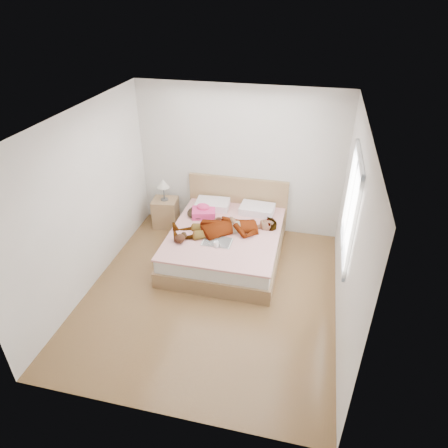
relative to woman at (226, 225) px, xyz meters
name	(u,v)px	position (x,y,z in m)	size (l,w,h in m)	color
ground	(211,293)	(-0.01, -0.95, -0.63)	(4.00, 4.00, 0.00)	#4C3017
woman	(226,225)	(0.00, 0.00, 0.00)	(0.65, 1.72, 0.24)	silver
hair	(200,212)	(-0.57, 0.45, -0.08)	(0.42, 0.52, 0.08)	black
phone	(203,207)	(-0.50, 0.40, 0.04)	(0.04, 0.09, 0.01)	silver
room_shell	(351,208)	(1.76, -0.65, 0.87)	(4.00, 4.00, 4.00)	white
bed	(227,240)	(-0.01, 0.08, -0.35)	(1.80, 2.08, 1.00)	brown
towel	(204,211)	(-0.49, 0.40, -0.04)	(0.46, 0.41, 0.21)	#F34282
magazine	(217,242)	(-0.06, -0.35, -0.11)	(0.46, 0.30, 0.03)	white
coffee_mug	(216,244)	(-0.04, -0.48, -0.07)	(0.12, 0.09, 0.09)	silver
plush_toy	(181,238)	(-0.61, -0.46, -0.05)	(0.21, 0.27, 0.13)	black
nightstand	(165,211)	(-1.33, 0.74, -0.31)	(0.49, 0.44, 0.95)	olive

